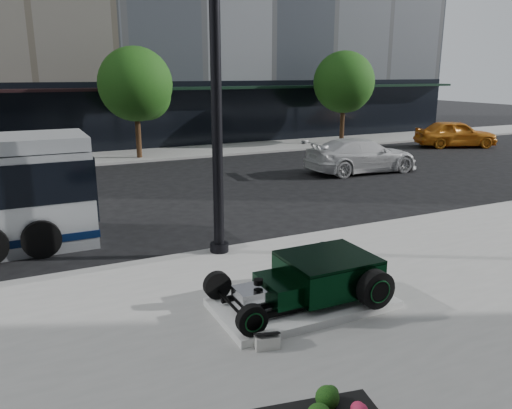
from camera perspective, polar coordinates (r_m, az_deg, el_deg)
name	(u,v)px	position (r m, az deg, el deg)	size (l,w,h in m)	color
ground	(207,228)	(14.97, -5.59, -2.72)	(120.00, 120.00, 0.00)	black
sidewalk_far	(117,157)	(28.20, -15.59, 5.25)	(70.00, 4.00, 0.12)	gray
street_trees	(138,87)	(27.18, -13.35, 12.93)	(29.80, 3.80, 5.70)	black
display_plinth	(302,303)	(9.85, 5.33, -11.16)	(3.40, 1.80, 0.15)	silver
hot_rod	(318,276)	(9.81, 7.08, -8.11)	(3.22, 2.00, 0.81)	black
info_plaque	(266,340)	(8.52, 1.20, -15.17)	(0.46, 0.39, 0.31)	silver
lamppost	(216,91)	(11.95, -4.57, 12.79)	(0.47, 0.47, 8.58)	black
white_sedan	(362,155)	(23.71, 11.98, 5.51)	(2.19, 5.40, 1.57)	silver
yellow_taxi	(456,134)	(33.60, 21.86, 7.53)	(1.95, 4.85, 1.65)	orange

